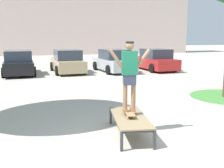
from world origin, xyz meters
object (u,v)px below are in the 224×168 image
(skater, at_px, (129,72))
(car_tan, at_px, (67,62))
(car_silver, at_px, (114,61))
(car_red, at_px, (155,60))
(skate_box, at_px, (130,118))
(car_black, at_px, (19,63))
(skateboard, at_px, (129,112))

(skater, relative_size, car_tan, 0.40)
(car_silver, xyz_separation_m, car_red, (3.05, -0.01, 0.00))
(car_silver, bearing_deg, skate_box, -105.11)
(car_black, bearing_deg, skater, -76.00)
(car_red, bearing_deg, skate_box, -118.01)
(skate_box, relative_size, car_black, 0.47)
(car_black, xyz_separation_m, car_red, (9.15, -0.40, 0.00))
(skate_box, bearing_deg, car_silver, 74.89)
(skate_box, bearing_deg, car_red, 61.99)
(skate_box, relative_size, car_silver, 0.46)
(car_black, distance_m, car_red, 9.16)
(car_tan, bearing_deg, car_black, -179.04)
(skate_box, xyz_separation_m, car_red, (6.19, 11.64, 0.28))
(car_tan, distance_m, car_silver, 3.08)
(car_tan, xyz_separation_m, car_red, (6.10, -0.45, 0.00))
(skater, xyz_separation_m, car_black, (-2.97, 11.93, -0.84))
(skateboard, distance_m, car_red, 13.08)
(car_black, relative_size, car_silver, 0.98)
(car_black, bearing_deg, car_tan, 0.96)
(skate_box, height_order, car_black, car_black)
(car_silver, bearing_deg, skateboard, -105.16)
(skateboard, height_order, car_silver, car_silver)
(skater, height_order, car_silver, skater)
(car_tan, bearing_deg, skater, -90.36)
(car_silver, height_order, car_red, same)
(skateboard, bearing_deg, car_black, 103.99)
(skate_box, xyz_separation_m, car_tan, (0.10, 12.09, 0.28))
(car_black, relative_size, car_red, 1.00)
(skater, distance_m, car_tan, 12.01)
(car_silver, distance_m, car_red, 3.05)
(skateboard, distance_m, car_black, 12.30)
(car_red, bearing_deg, car_silver, 179.83)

